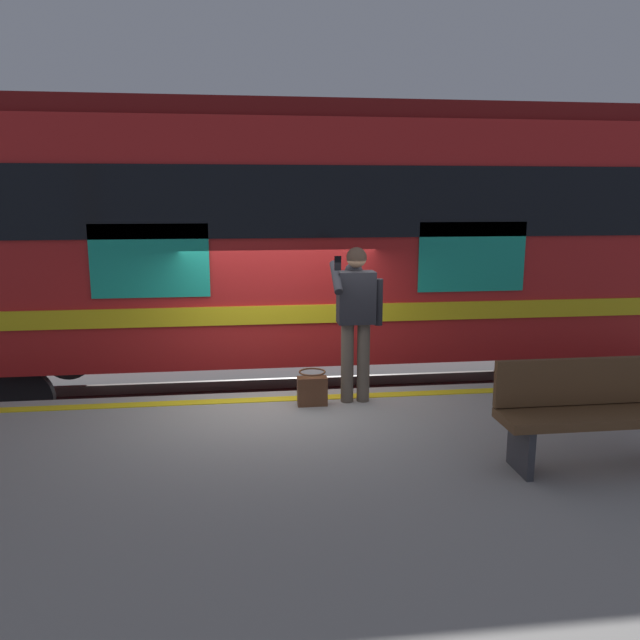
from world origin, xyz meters
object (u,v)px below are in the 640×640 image
object	(u,v)px
passenger	(356,311)
bench	(597,409)
handbag	(312,389)
train_carriage	(305,232)

from	to	relation	value
passenger	bench	xyz separation A→B (m)	(-1.72, 1.89, -0.52)
passenger	handbag	distance (m)	0.97
train_carriage	passenger	xyz separation A→B (m)	(-0.27, 2.79, -0.70)
passenger	bench	distance (m)	2.61
train_carriage	handbag	size ratio (longest dim) A/B	30.79
passenger	bench	bearing A→B (deg)	132.29
passenger	train_carriage	bearing A→B (deg)	-84.43
train_carriage	passenger	size ratio (longest dim) A/B	6.92
passenger	handbag	bearing A→B (deg)	9.34
train_carriage	passenger	distance (m)	2.89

